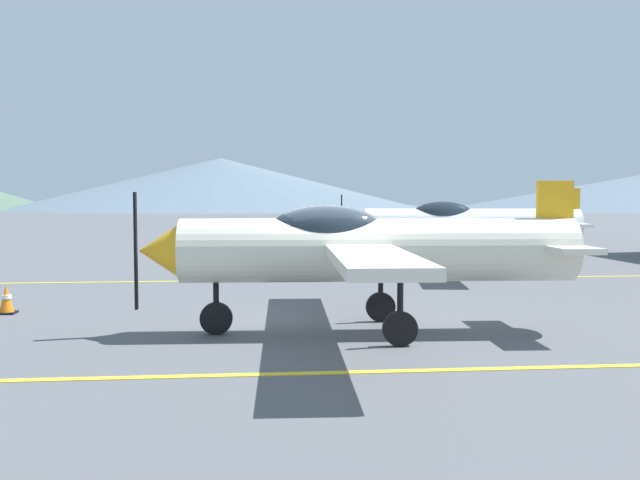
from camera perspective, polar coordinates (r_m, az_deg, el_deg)
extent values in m
plane|color=#54565B|center=(12.73, 1.70, -7.05)|extent=(400.00, 400.00, 0.00)
cube|color=yellow|center=(9.51, 4.28, -10.67)|extent=(80.00, 0.16, 0.01)
cube|color=yellow|center=(19.73, -0.90, -3.27)|extent=(80.00, 0.16, 0.01)
cylinder|color=silver|center=(11.98, 4.78, -0.82)|extent=(6.76, 1.37, 1.09)
cone|color=#F2A519|center=(12.04, -12.96, -0.87)|extent=(0.73, 0.95, 0.92)
cube|color=black|center=(12.12, -14.80, -0.87)|extent=(0.04, 0.12, 1.98)
ellipsoid|color=#1E2833|center=(11.87, 0.53, 0.73)|extent=(2.01, 0.97, 0.89)
cube|color=silver|center=(11.92, 2.90, -0.59)|extent=(1.46, 8.73, 0.16)
cube|color=silver|center=(12.76, 18.54, -0.50)|extent=(0.80, 2.60, 0.10)
cube|color=#F2A519|center=(12.73, 18.59, 1.94)|extent=(0.63, 0.15, 1.19)
cylinder|color=black|center=(11.99, -8.48, -4.01)|extent=(0.10, 0.10, 0.99)
cylinder|color=black|center=(12.06, -8.46, -6.35)|extent=(0.56, 0.14, 0.55)
cylinder|color=black|center=(13.14, 4.97, -3.32)|extent=(0.10, 0.10, 0.99)
cylinder|color=black|center=(13.21, 4.96, -5.46)|extent=(0.56, 0.14, 0.55)
cylinder|color=black|center=(11.01, 6.56, -4.66)|extent=(0.10, 0.10, 0.99)
cylinder|color=black|center=(11.09, 6.54, -7.20)|extent=(0.56, 0.14, 0.55)
cylinder|color=white|center=(22.66, 12.19, 1.15)|extent=(6.80, 2.09, 1.09)
cone|color=#F2A519|center=(22.38, 2.78, 1.19)|extent=(0.82, 1.02, 0.92)
cube|color=black|center=(22.39, 1.77, 1.19)|extent=(0.06, 0.12, 1.98)
ellipsoid|color=#1E2833|center=(22.53, 9.97, 1.99)|extent=(2.09, 1.18, 0.89)
cube|color=white|center=(22.60, 11.20, 1.28)|extent=(2.39, 8.76, 0.16)
cube|color=white|center=(23.34, 19.64, 1.21)|extent=(1.07, 2.64, 0.10)
cube|color=#F2A519|center=(23.32, 19.66, 2.54)|extent=(0.63, 0.21, 1.19)
cylinder|color=black|center=(22.43, 5.17, -0.50)|extent=(0.10, 0.10, 0.99)
cylinder|color=black|center=(22.47, 5.17, -1.76)|extent=(0.56, 0.20, 0.55)
cylinder|color=black|center=(23.80, 12.23, -0.34)|extent=(0.10, 0.10, 0.99)
cylinder|color=black|center=(23.84, 12.21, -1.53)|extent=(0.56, 0.20, 0.55)
cylinder|color=black|center=(21.66, 13.13, -0.72)|extent=(0.10, 0.10, 0.99)
cylinder|color=black|center=(21.70, 13.12, -2.03)|extent=(0.56, 0.20, 0.55)
cube|color=black|center=(15.41, -24.18, -5.43)|extent=(0.36, 0.36, 0.04)
cone|color=orange|center=(15.37, -24.21, -4.34)|extent=(0.29, 0.29, 0.55)
cylinder|color=white|center=(15.37, -24.21, -4.24)|extent=(0.20, 0.20, 0.08)
cone|color=slate|center=(141.00, -8.12, 4.57)|extent=(81.08, 81.08, 10.14)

